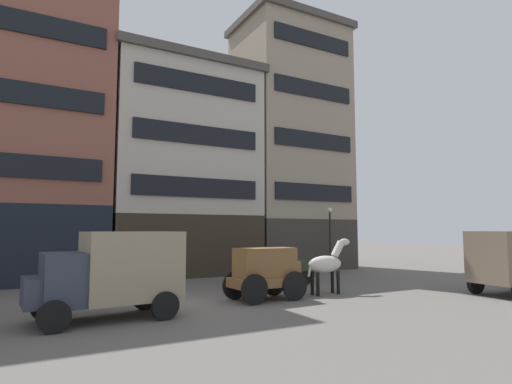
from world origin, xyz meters
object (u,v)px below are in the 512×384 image
cargo_wagon (266,270)px  sedan_parked_curb (275,266)px  draft_horse (327,263)px  delivery_truck_far (112,271)px  streetlamp_curbside (330,230)px

cargo_wagon → sedan_parked_curb: 4.68m
draft_horse → sedan_parked_curb: 3.81m
draft_horse → sedan_parked_curb: (-0.22, 3.79, -0.36)m
cargo_wagon → draft_horse: 2.95m
cargo_wagon → delivery_truck_far: delivery_truck_far is taller
sedan_parked_curb → streetlamp_curbside: 7.17m
delivery_truck_far → sedan_parked_curb: delivery_truck_far is taller
cargo_wagon → delivery_truck_far: 5.86m
draft_horse → delivery_truck_far: bearing=-175.3°
delivery_truck_far → streetlamp_curbside: 16.65m
draft_horse → streetlamp_curbside: bearing=50.1°
cargo_wagon → delivery_truck_far: (-5.81, -0.71, 0.28)m
delivery_truck_far → streetlamp_curbside: streetlamp_curbside is taller
streetlamp_curbside → sedan_parked_curb: bearing=-151.9°
cargo_wagon → delivery_truck_far: size_ratio=0.67×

